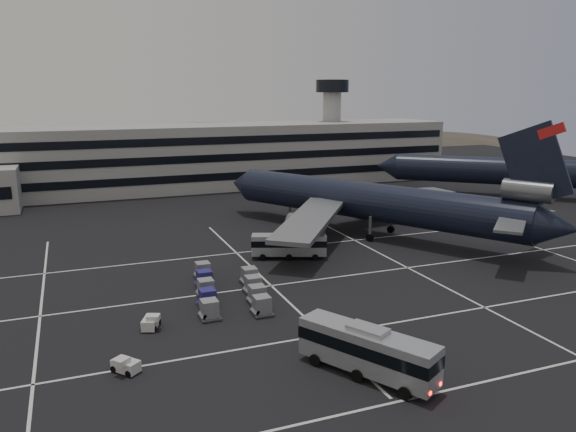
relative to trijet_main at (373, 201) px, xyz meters
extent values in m
plane|color=black|center=(-15.84, -19.64, -5.25)|extent=(260.00, 260.00, 0.00)
cube|color=silver|center=(-15.84, -41.64, -5.24)|extent=(90.00, 0.25, 0.01)
cube|color=silver|center=(-15.84, -29.64, -5.24)|extent=(90.00, 0.25, 0.01)
cube|color=silver|center=(-15.84, -15.64, -5.24)|extent=(90.00, 0.25, 0.01)
cube|color=silver|center=(-15.84, -1.64, -5.24)|extent=(90.00, 0.25, 0.01)
cube|color=silver|center=(-45.84, -13.64, -5.24)|extent=(0.25, 55.00, 0.01)
cube|color=silver|center=(-21.84, -13.64, -5.24)|extent=(0.25, 55.00, 0.01)
cube|color=silver|center=(-3.84, -13.64, -5.24)|extent=(0.25, 55.00, 0.01)
cube|color=silver|center=(18.16, -13.64, -5.24)|extent=(0.25, 55.00, 0.01)
cube|color=gray|center=(-15.84, 52.36, 1.75)|extent=(120.00, 18.00, 14.00)
cube|color=black|center=(-15.84, 43.31, -1.75)|extent=(118.00, 0.20, 1.60)
cube|color=black|center=(-15.84, 43.31, 2.25)|extent=(118.00, 0.20, 1.60)
cube|color=black|center=(-15.84, 43.31, 5.95)|extent=(118.00, 0.20, 1.60)
cylinder|color=gray|center=(19.16, 54.36, 5.75)|extent=(4.40, 4.40, 22.00)
cylinder|color=black|center=(19.16, 54.36, 17.25)|extent=(8.00, 8.00, 3.00)
ellipsoid|color=#38332B|center=(14.16, 150.36, -18.75)|extent=(252.00, 180.00, 44.00)
ellipsoid|color=#38332B|center=(94.16, 150.36, -14.25)|extent=(168.00, 120.00, 24.00)
cylinder|color=black|center=(-0.25, 0.43, -0.05)|extent=(28.98, 44.30, 5.60)
cone|color=black|center=(-13.43, 23.08, -0.05)|extent=(7.10, 6.71, 5.60)
cone|color=black|center=(13.07, -22.47, -0.05)|extent=(6.87, 6.86, 5.04)
cube|color=black|center=(11.31, -19.45, 7.35)|extent=(5.20, 8.44, 10.97)
cube|color=red|center=(12.07, -20.74, 11.55)|extent=(2.10, 3.07, 2.24)
cylinder|color=#595B60|center=(11.06, -19.01, 4.05)|extent=(5.35, 6.54, 2.70)
cube|color=slate|center=(7.18, -20.69, 0.55)|extent=(7.71, 7.41, 0.87)
cube|color=slate|center=(14.44, -16.47, 0.55)|extent=(8.13, 5.38, 0.87)
cube|color=slate|center=(-12.06, -4.12, -0.85)|extent=(17.83, 20.75, 1.75)
cylinder|color=#595B60|center=(-10.98, -0.02, -2.55)|extent=(5.10, 6.11, 2.70)
cube|color=slate|center=(9.55, 8.45, -0.85)|extent=(22.56, 8.58, 1.75)
cylinder|color=#595B60|center=(5.44, 9.53, -2.55)|extent=(5.10, 6.11, 2.70)
cylinder|color=slate|center=(-7.98, 13.71, -3.05)|extent=(0.44, 0.44, 3.00)
cylinder|color=black|center=(-7.98, 13.71, -4.70)|extent=(0.99, 1.20, 1.10)
cylinder|color=slate|center=(-2.01, -2.90, -3.05)|extent=(0.44, 0.44, 3.00)
cylinder|color=black|center=(-2.01, -2.90, -4.70)|extent=(0.99, 1.20, 1.10)
cylinder|color=slate|center=(3.52, 0.32, -3.05)|extent=(0.44, 0.44, 3.00)
cylinder|color=black|center=(3.52, 0.32, -4.70)|extent=(0.99, 1.20, 1.10)
cylinder|color=black|center=(43.01, 17.14, -0.05)|extent=(40.01, 35.58, 5.60)
cone|color=black|center=(23.16, 34.25, -0.05)|extent=(7.06, 7.18, 5.60)
cylinder|color=slate|center=(43.01, 17.14, -3.05)|extent=(0.44, 0.44, 3.00)
cylinder|color=black|center=(43.01, 17.14, -4.70)|extent=(1.16, 1.10, 1.10)
cube|color=gray|center=(-21.83, -37.49, -3.14)|extent=(7.78, 11.16, 3.09)
cube|color=black|center=(-21.83, -37.49, -2.76)|extent=(7.86, 11.24, 0.98)
cube|color=gray|center=(-21.83, -37.49, -1.40)|extent=(2.95, 3.50, 0.36)
cylinder|color=black|center=(-21.02, -41.58, -4.75)|extent=(0.77, 1.02, 0.99)
cylinder|color=black|center=(-18.77, -40.32, -4.75)|extent=(0.77, 1.02, 0.99)
cylinder|color=black|center=(-22.95, -38.11, -4.75)|extent=(0.77, 1.02, 0.99)
cylinder|color=black|center=(-20.70, -36.86, -4.75)|extent=(0.77, 1.02, 0.99)
cylinder|color=black|center=(-24.89, -34.65, -4.75)|extent=(0.77, 1.02, 0.99)
cylinder|color=black|center=(-22.64, -33.39, -4.75)|extent=(0.77, 1.02, 0.99)
cube|color=#FF0C05|center=(-19.77, -42.85, -4.32)|extent=(0.27, 0.20, 0.23)
cube|color=#FF0C05|center=(-18.33, -42.05, -4.32)|extent=(0.27, 0.20, 0.23)
cube|color=gray|center=(-16.05, -6.41, -3.44)|extent=(9.86, 5.59, 2.65)
cube|color=black|center=(-16.05, -6.41, -3.12)|extent=(9.94, 5.67, 0.84)
cube|color=gray|center=(-16.05, -6.41, -1.95)|extent=(2.99, 2.28, 0.31)
cylinder|color=black|center=(-13.28, -8.67, -4.82)|extent=(0.89, 0.57, 0.85)
cylinder|color=black|center=(-12.48, -6.62, -4.82)|extent=(0.89, 0.57, 0.85)
cylinder|color=black|center=(-16.45, -7.44, -4.82)|extent=(0.89, 0.57, 0.85)
cylinder|color=black|center=(-15.65, -5.38, -4.82)|extent=(0.89, 0.57, 0.85)
cylinder|color=black|center=(-19.62, -6.20, -4.82)|extent=(0.89, 0.57, 0.85)
cylinder|color=black|center=(-18.82, -4.14, -4.82)|extent=(0.89, 0.57, 0.85)
cube|color=silver|center=(-36.14, -22.48, -4.68)|extent=(2.02, 2.60, 0.94)
cube|color=silver|center=(-36.33, -22.96, -4.05)|extent=(1.42, 1.30, 0.52)
cylinder|color=black|center=(-36.98, -23.04, -4.96)|extent=(0.43, 0.63, 0.58)
cylinder|color=black|center=(-35.92, -23.46, -4.96)|extent=(0.43, 0.63, 0.58)
cylinder|color=black|center=(-36.36, -21.49, -4.96)|extent=(0.43, 0.63, 0.58)
cylinder|color=black|center=(-35.29, -21.91, -4.96)|extent=(0.43, 0.63, 0.58)
cube|color=silver|center=(-39.10, -30.16, -4.71)|extent=(2.30, 2.42, 0.89)
cube|color=silver|center=(-38.79, -30.54, -4.12)|extent=(1.40, 1.38, 0.49)
cylinder|color=black|center=(-39.02, -31.11, -4.97)|extent=(0.52, 0.56, 0.55)
cylinder|color=black|center=(-38.18, -30.42, -4.97)|extent=(0.52, 0.56, 0.55)
cylinder|color=black|center=(-40.03, -29.90, -4.97)|extent=(0.52, 0.56, 0.55)
cylinder|color=black|center=(-39.19, -29.20, -4.97)|extent=(0.52, 0.56, 0.55)
cube|color=#2D2D30|center=(-30.51, -22.21, -5.09)|extent=(2.30, 2.54, 0.18)
cylinder|color=black|center=(-30.51, -22.21, -5.15)|extent=(0.10, 0.20, 0.20)
cube|color=gray|center=(-30.51, -22.21, -4.18)|extent=(1.83, 1.83, 1.63)
cube|color=#2D2D30|center=(-25.49, -23.09, -5.09)|extent=(2.30, 2.54, 0.18)
cylinder|color=black|center=(-25.49, -23.09, -5.15)|extent=(0.10, 0.20, 0.20)
cube|color=gray|center=(-25.49, -23.09, -4.18)|extent=(1.83, 1.83, 1.63)
cube|color=#2D2D30|center=(-29.98, -19.20, -5.09)|extent=(2.30, 2.54, 0.18)
cylinder|color=black|center=(-29.98, -19.20, -5.15)|extent=(0.10, 0.20, 0.20)
cube|color=navy|center=(-29.98, -19.20, -4.18)|extent=(1.83, 1.83, 1.63)
cube|color=#2D2D30|center=(-24.96, -20.08, -5.09)|extent=(2.30, 2.54, 0.18)
cylinder|color=black|center=(-24.96, -20.08, -5.15)|extent=(0.10, 0.20, 0.20)
cube|color=gray|center=(-24.96, -20.08, -4.18)|extent=(1.83, 1.83, 1.63)
cube|color=#2D2D30|center=(-29.45, -16.19, -5.09)|extent=(2.30, 2.54, 0.18)
cylinder|color=black|center=(-29.45, -16.19, -5.15)|extent=(0.10, 0.20, 0.20)
cube|color=gray|center=(-29.45, -16.19, -4.18)|extent=(1.83, 1.83, 1.63)
cube|color=#2D2D30|center=(-24.43, -17.07, -5.09)|extent=(2.30, 2.54, 0.18)
cylinder|color=black|center=(-24.43, -17.07, -5.15)|extent=(0.10, 0.20, 0.20)
cube|color=gray|center=(-24.43, -17.07, -4.18)|extent=(1.83, 1.83, 1.63)
cube|color=#2D2D30|center=(-28.92, -13.17, -5.09)|extent=(2.30, 2.54, 0.18)
cylinder|color=black|center=(-28.92, -13.17, -5.15)|extent=(0.10, 0.20, 0.20)
cube|color=navy|center=(-28.92, -13.17, -4.18)|extent=(1.83, 1.83, 1.63)
cube|color=#2D2D30|center=(-23.90, -14.06, -5.09)|extent=(2.30, 2.54, 0.18)
cylinder|color=black|center=(-23.90, -14.06, -5.15)|extent=(0.10, 0.20, 0.20)
cube|color=gray|center=(-23.90, -14.06, -4.18)|extent=(1.83, 1.83, 1.63)
cube|color=#2D2D30|center=(-28.40, -10.16, -5.09)|extent=(2.30, 2.54, 0.18)
cylinder|color=black|center=(-28.40, -10.16, -5.15)|extent=(0.10, 0.20, 0.20)
cube|color=gray|center=(-28.40, -10.16, -4.18)|extent=(1.83, 1.83, 1.63)
camera|label=1|loc=(-41.93, -72.21, 16.34)|focal=35.00mm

